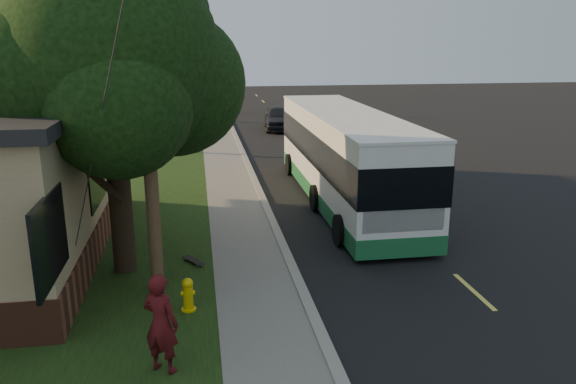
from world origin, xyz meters
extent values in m
plane|color=black|center=(0.00, 0.00, 0.00)|extent=(120.00, 120.00, 0.00)
cube|color=black|center=(4.00, 10.00, 0.01)|extent=(8.00, 80.00, 0.01)
cube|color=gray|center=(0.00, 10.00, 0.06)|extent=(0.25, 80.00, 0.12)
cube|color=slate|center=(-1.00, 10.00, 0.04)|extent=(2.00, 80.00, 0.08)
cube|color=black|center=(-4.50, 10.00, 0.04)|extent=(5.00, 80.00, 0.07)
cylinder|color=#DBB80B|center=(-2.60, 0.00, 0.35)|extent=(0.22, 0.22, 0.55)
sphere|color=#DBB80B|center=(-2.60, 0.00, 0.69)|extent=(0.24, 0.24, 0.24)
cylinder|color=#DBB80B|center=(-2.60, 0.00, 0.47)|extent=(0.30, 0.10, 0.10)
cylinder|color=#DBB80B|center=(-2.60, 0.00, 0.47)|extent=(0.10, 0.18, 0.10)
cylinder|color=#DBB80B|center=(-2.60, 0.00, 0.09)|extent=(0.32, 0.32, 0.04)
cylinder|color=#473321|center=(-3.30, 1.00, 4.57)|extent=(0.30, 0.30, 9.00)
cylinder|color=#2D2D30|center=(-4.20, -0.10, 3.80)|extent=(2.52, 3.21, 7.60)
cylinder|color=black|center=(-4.20, 2.50, 2.07)|extent=(0.56, 0.56, 4.00)
sphere|color=black|center=(-4.20, 2.50, 5.27)|extent=(5.20, 5.20, 5.20)
sphere|color=black|center=(-2.80, 3.10, 4.67)|extent=(3.60, 3.60, 3.60)
sphere|color=black|center=(-5.40, 2.10, 4.97)|extent=(3.80, 3.80, 3.80)
sphere|color=black|center=(-3.90, 1.20, 4.37)|extent=(3.20, 3.20, 3.20)
sphere|color=black|center=(-4.80, 3.90, 5.67)|extent=(3.40, 3.40, 3.40)
sphere|color=black|center=(-3.30, 3.70, 6.27)|extent=(3.00, 3.00, 3.00)
cylinder|color=black|center=(-3.50, 18.00, 1.72)|extent=(0.24, 0.24, 3.30)
cylinder|color=black|center=(-3.50, 18.00, 3.37)|extent=(1.38, 0.57, 2.01)
cylinder|color=black|center=(-3.50, 18.00, 3.37)|extent=(0.74, 1.21, 1.58)
cylinder|color=black|center=(-3.50, 18.00, 3.37)|extent=(0.65, 1.05, 1.95)
cylinder|color=black|center=(-3.50, 18.00, 3.37)|extent=(1.28, 0.53, 1.33)
cylinder|color=black|center=(-3.50, 18.00, 3.37)|extent=(0.75, 1.21, 1.70)
cylinder|color=black|center=(-3.00, 30.00, 1.58)|extent=(0.24, 0.24, 3.03)
cylinder|color=black|center=(-3.00, 30.00, 3.10)|extent=(1.38, 0.57, 2.01)
cylinder|color=black|center=(-3.00, 30.00, 3.10)|extent=(0.74, 1.21, 1.58)
cylinder|color=black|center=(-3.00, 30.00, 3.10)|extent=(0.65, 1.05, 1.95)
cylinder|color=black|center=(-3.00, 30.00, 3.10)|extent=(1.28, 0.53, 1.33)
cylinder|color=black|center=(-3.00, 30.00, 3.10)|extent=(0.75, 1.21, 1.70)
cylinder|color=#2D2D30|center=(0.50, 34.00, 2.75)|extent=(0.16, 0.16, 5.50)
imported|color=black|center=(0.50, 34.00, 4.50)|extent=(0.18, 0.22, 1.10)
cube|color=silver|center=(2.91, 7.88, 1.85)|extent=(2.51, 12.02, 2.71)
cube|color=#1C6235|center=(2.91, 7.88, 0.45)|extent=(2.53, 12.04, 0.55)
cube|color=black|center=(2.91, 7.88, 2.05)|extent=(2.55, 12.06, 1.10)
cube|color=black|center=(2.91, 1.89, 1.70)|extent=(2.21, 0.06, 1.60)
cube|color=yellow|center=(2.91, 1.90, 3.06)|extent=(1.60, 0.06, 0.35)
cube|color=#FFF2CC|center=(2.16, 1.88, 0.55)|extent=(0.25, 0.04, 0.15)
cube|color=#FFF2CC|center=(3.66, 1.88, 0.55)|extent=(0.25, 0.04, 0.15)
cube|color=silver|center=(2.91, 7.88, 3.23)|extent=(2.56, 12.07, 0.08)
cylinder|color=black|center=(1.66, 3.47, 0.46)|extent=(0.28, 0.92, 0.92)
cylinder|color=black|center=(4.16, 3.47, 0.46)|extent=(0.28, 0.92, 0.92)
cylinder|color=black|center=(1.66, 6.87, 0.46)|extent=(0.28, 0.92, 0.92)
cylinder|color=black|center=(4.16, 6.87, 0.46)|extent=(0.28, 0.92, 0.92)
cylinder|color=black|center=(1.66, 12.29, 0.46)|extent=(0.28, 0.92, 0.92)
cylinder|color=black|center=(4.16, 12.29, 0.46)|extent=(0.28, 0.92, 0.92)
imported|color=#480E11|center=(-3.02, -2.24, 0.99)|extent=(0.80, 0.71, 1.83)
cube|color=black|center=(-2.50, 2.68, 0.14)|extent=(0.61, 0.80, 0.02)
cylinder|color=silver|center=(-2.35, 2.43, 0.10)|extent=(0.18, 0.14, 0.05)
cylinder|color=silver|center=(-2.65, 2.92, 0.10)|extent=(0.18, 0.14, 0.05)
cube|color=#123020|center=(-7.80, 4.71, 0.61)|extent=(1.44, 1.20, 1.13)
imported|color=black|center=(3.03, 24.96, 0.78)|extent=(2.25, 4.75, 1.57)
camera|label=1|loc=(-2.24, -11.23, 5.73)|focal=35.00mm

